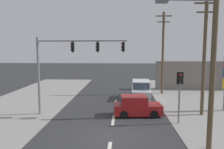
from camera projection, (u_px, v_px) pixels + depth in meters
ground_plane at (111, 136)px, 12.75m from camera, size 140.00×140.00×0.00m
lane_dash_mid at (113, 120)px, 15.72m from camera, size 0.20×2.40×0.01m
lane_dash_far at (115, 103)px, 20.69m from camera, size 0.20×2.40×0.01m
kerb_left_verge at (6, 114)px, 17.12m from camera, size 8.00×40.00×0.02m
utility_pole_foreground_right at (212, 41)px, 10.35m from camera, size 3.78×0.63×10.17m
utility_pole_midground_right at (204, 54)px, 16.45m from camera, size 1.80×0.26×8.90m
utility_pole_background_right at (163, 51)px, 24.65m from camera, size 1.80×0.26×9.22m
traffic_signal_mast at (69, 59)px, 16.53m from camera, size 6.89×0.49×6.00m
pedestal_signal_right_kerb at (180, 89)px, 14.68m from camera, size 0.44×0.29×3.56m
shopfront_wall_far at (203, 75)px, 27.90m from camera, size 12.00×1.00×3.60m
hatchback_receding_far at (136, 106)px, 16.74m from camera, size 3.75×2.00×1.53m
suv_crossing_left at (141, 90)px, 22.35m from camera, size 2.27×4.63×1.90m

